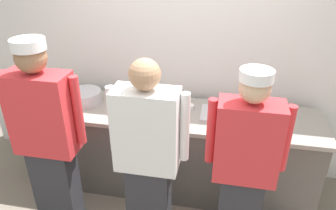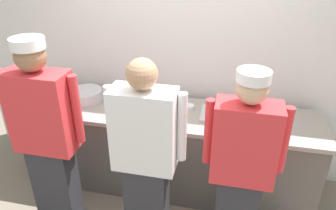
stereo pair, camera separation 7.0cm
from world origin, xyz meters
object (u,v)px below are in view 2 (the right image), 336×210
Objects in this scene: plate_stack_front at (272,127)px; ramekin_red_sauce at (133,100)px; plate_stack_rear at (60,96)px; chef_center at (145,157)px; chef_far_right at (242,167)px; deli_cup at (152,105)px; sheet_tray at (224,115)px; ramekin_green_sauce at (189,107)px; ramekin_orange_sauce at (181,117)px; squeeze_bottle_primary at (58,102)px; mixing_bowl_steel at (85,96)px; chef_near_left at (47,137)px.

ramekin_red_sauce is (-1.35, 0.25, -0.00)m from plate_stack_front.
plate_stack_front and plate_stack_rear have the same top height.
chef_far_right is at bearing 4.63° from chef_center.
ramekin_red_sauce is 0.26m from deli_cup.
chef_far_right reaches higher than sheet_tray.
ramekin_orange_sauce is at bearing -101.64° from ramekin_green_sauce.
squeeze_bottle_primary is at bearing 164.80° from chef_far_right.
mixing_bowl_steel is 3.85× the size of deli_cup.
chef_near_left is at bearing -87.50° from mixing_bowl_steel.
sheet_tray is at bearing -0.57° from mixing_bowl_steel.
sheet_tray is (-0.42, 0.14, -0.01)m from plate_stack_front.
plate_stack_front is 1.13m from deli_cup.
chef_near_left is at bearing -69.55° from squeeze_bottle_primary.
chef_center reaches higher than ramekin_orange_sauce.
squeeze_bottle_primary is 1.19m from ramekin_orange_sauce.
ramekin_red_sauce is (-1.11, 0.82, 0.04)m from chef_far_right.
chef_center is 18.67× the size of deli_cup.
deli_cup reaches higher than ramekin_red_sauce.
ramekin_green_sauce is at bearing 2.53° from plate_stack_rear.
plate_stack_front reaches higher than ramekin_green_sauce.
chef_far_right is at bearing -39.42° from deli_cup.
sheet_tray is 4.81× the size of deli_cup.
chef_far_right reaches higher than ramekin_orange_sauce.
chef_far_right is 2.02m from plate_stack_rear.
chef_near_left reaches higher than deli_cup.
ramekin_red_sauce is (-0.39, 0.88, 0.02)m from chef_center.
plate_stack_rear is (-2.12, 0.16, 0.00)m from plate_stack_front.
chef_near_left is 16.03× the size of ramekin_red_sauce.
chef_far_right is at bearing -36.39° from ramekin_red_sauce.
plate_stack_rear reaches higher than ramekin_orange_sauce.
chef_far_right is at bearing -24.77° from mixing_bowl_steel.
chef_far_right reaches higher than plate_stack_front.
sheet_tray is 1.59m from squeeze_bottle_primary.
ramekin_green_sauce is 0.36m from deli_cup.
mixing_bowl_steel is 1.03m from ramekin_orange_sauce.
chef_center is at bearing -103.45° from ramekin_orange_sauce.
plate_stack_rear is 1.88× the size of ramekin_red_sauce.
chef_center is (0.83, -0.01, -0.06)m from chef_near_left.
ramekin_orange_sauce is at bearing -8.30° from mixing_bowl_steel.
mixing_bowl_steel reaches higher than plate_stack_rear.
chef_far_right is at bearing -21.40° from plate_stack_rear.
ramekin_green_sauce is at bearing 12.15° from deli_cup.
plate_stack_rear is at bearing 112.88° from chef_near_left.
chef_center is 1.17m from mixing_bowl_steel.
deli_cup is at bearing 179.69° from sheet_tray.
plate_stack_front is 0.81m from ramekin_orange_sauce.
mixing_bowl_steel is 3.64× the size of ramekin_green_sauce.
deli_cup is at bearing -0.93° from plate_stack_rear.
squeeze_bottle_primary is 2.19× the size of deli_cup.
chef_near_left is 8.51× the size of plate_stack_rear.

